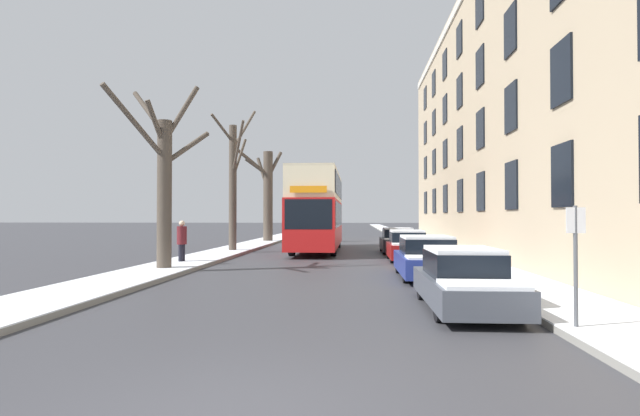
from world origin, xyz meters
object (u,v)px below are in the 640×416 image
Objects in this scene: street_sign_post at (576,260)px; parked_car_1 at (427,258)px; bare_tree_left_2 at (267,192)px; pedestrian_left_sidewalk at (182,241)px; parked_car_3 at (398,241)px; parked_car_0 at (464,281)px; bare_tree_left_1 at (233,181)px; double_decker_bus at (318,207)px; bare_tree_left_0 at (163,180)px; parked_car_2 at (407,247)px.

parked_car_1 is at bearing 99.82° from street_sign_post.
bare_tree_left_2 is 3.87× the size of pedestrian_left_sidewalk.
parked_car_3 is at bearing -44.70° from pedestrian_left_sidewalk.
pedestrian_left_sidewalk reaches higher than parked_car_3.
parked_car_0 is 0.98× the size of parked_car_1.
pedestrian_left_sidewalk reaches higher than parked_car_0.
parked_car_0 is at bearing 120.78° from street_sign_post.
bare_tree_left_1 reaches higher than parked_car_0.
double_decker_bus is at bearing 104.22° from parked_car_0.
bare_tree_left_0 is 9.81m from bare_tree_left_1.
parked_car_3 is 2.32× the size of pedestrian_left_sidewalk.
pedestrian_left_sidewalk is at bearing 135.84° from parked_car_0.
double_decker_bus is 13.40m from parked_car_1.
parked_car_3 is 1.95× the size of street_sign_post.
bare_tree_left_2 reaches higher than parked_car_3.
pedestrian_left_sidewalk is at bearing 94.77° from bare_tree_left_0.
pedestrian_left_sidewalk is at bearing -164.71° from parked_car_2.
bare_tree_left_1 reaches higher than street_sign_post.
bare_tree_left_0 is at bearing -132.30° from parked_car_3.
double_decker_bus is at bearing 168.47° from parked_car_3.
pedestrian_left_sidewalk is 0.84× the size of street_sign_post.
street_sign_post is (10.84, -9.11, -2.09)m from bare_tree_left_0.
street_sign_post is at bearing -85.94° from parked_car_3.
parked_car_2 reaches higher than parked_car_3.
double_decker_bus is at bearing -63.28° from bare_tree_left_2.
bare_tree_left_0 reaches higher than pedestrian_left_sidewalk.
bare_tree_left_0 is at bearing 173.26° from parked_car_1.
bare_tree_left_0 is 3.51m from pedestrian_left_sidewalk.
parked_car_0 is 1.12× the size of parked_car_2.
parked_car_1 reaches higher than parked_car_0.
parked_car_0 is at bearing -60.82° from bare_tree_left_1.
pedestrian_left_sidewalk reaches higher than parked_car_1.
bare_tree_left_1 is 5.12m from double_decker_bus.
bare_tree_left_1 is at bearing 153.90° from parked_car_2.
street_sign_post is (1.38, -14.36, 0.64)m from parked_car_2.
parked_car_3 is at bearing 94.06° from street_sign_post.
street_sign_post is (1.38, -8.00, 0.64)m from parked_car_1.
parked_car_1 is 8.14m from street_sign_post.
parked_car_1 is 1.14× the size of parked_car_2.
street_sign_post reaches higher than parked_car_1.
bare_tree_left_2 reaches higher than parked_car_0.
pedestrian_left_sidewalk is (-9.67, 3.72, 0.38)m from parked_car_1.
double_decker_bus is at bearing 110.26° from parked_car_1.
bare_tree_left_2 is at bearing 90.23° from bare_tree_left_1.
parked_car_2 is at bearing -68.25° from pedestrian_left_sidewalk.
bare_tree_left_2 is at bearing 109.73° from street_sign_post.
parked_car_2 is (-0.00, 12.04, 0.03)m from parked_car_0.
parked_car_1 is (9.26, -10.90, -3.39)m from bare_tree_left_1.
parked_car_2 is (9.26, -4.53, -3.38)m from bare_tree_left_1.
parked_car_2 is (9.45, 5.25, -2.72)m from bare_tree_left_0.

